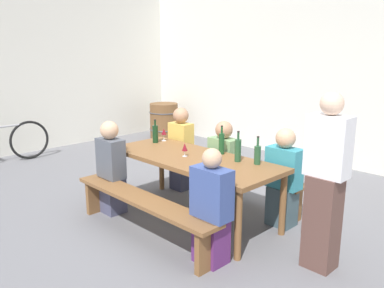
# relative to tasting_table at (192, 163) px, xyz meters

# --- Properties ---
(ground_plane) EXTENTS (24.00, 24.00, 0.00)m
(ground_plane) POSITION_rel_tasting_table_xyz_m (0.00, 0.00, -0.68)
(ground_plane) COLOR slate
(back_wall) EXTENTS (14.00, 0.20, 3.20)m
(back_wall) POSITION_rel_tasting_table_xyz_m (0.00, 3.35, 0.92)
(back_wall) COLOR silver
(back_wall) RESTS_ON ground
(side_wall) EXTENTS (0.20, 7.10, 3.20)m
(side_wall) POSITION_rel_tasting_table_xyz_m (-4.51, 0.00, 0.92)
(side_wall) COLOR silver
(side_wall) RESTS_ON ground
(tasting_table) EXTENTS (2.16, 0.87, 0.75)m
(tasting_table) POSITION_rel_tasting_table_xyz_m (0.00, 0.00, 0.00)
(tasting_table) COLOR brown
(tasting_table) RESTS_ON ground
(bench_near) EXTENTS (2.06, 0.30, 0.45)m
(bench_near) POSITION_rel_tasting_table_xyz_m (0.00, -0.74, -0.32)
(bench_near) COLOR brown
(bench_near) RESTS_ON ground
(bench_far) EXTENTS (2.06, 0.30, 0.45)m
(bench_far) POSITION_rel_tasting_table_xyz_m (0.00, 0.74, -0.32)
(bench_far) COLOR brown
(bench_far) RESTS_ON ground
(wine_bottle_0) EXTENTS (0.08, 0.08, 0.31)m
(wine_bottle_0) POSITION_rel_tasting_table_xyz_m (-0.84, 0.15, 0.19)
(wine_bottle_0) COLOR #143319
(wine_bottle_0) RESTS_ON tasting_table
(wine_bottle_1) EXTENTS (0.07, 0.07, 0.31)m
(wine_bottle_1) POSITION_rel_tasting_table_xyz_m (0.71, 0.29, 0.18)
(wine_bottle_1) COLOR #234C2D
(wine_bottle_1) RESTS_ON tasting_table
(wine_bottle_2) EXTENTS (0.07, 0.07, 0.34)m
(wine_bottle_2) POSITION_rel_tasting_table_xyz_m (0.49, 0.22, 0.20)
(wine_bottle_2) COLOR #234C2D
(wine_bottle_2) RESTS_ON tasting_table
(wine_bottle_3) EXTENTS (0.07, 0.07, 0.34)m
(wine_bottle_3) POSITION_rel_tasting_table_xyz_m (0.16, 0.33, 0.20)
(wine_bottle_3) COLOR #194723
(wine_bottle_3) RESTS_ON tasting_table
(wine_glass_0) EXTENTS (0.07, 0.07, 0.18)m
(wine_glass_0) POSITION_rel_tasting_table_xyz_m (0.33, -0.05, 0.20)
(wine_glass_0) COLOR silver
(wine_glass_0) RESTS_ON tasting_table
(wine_glass_1) EXTENTS (0.07, 0.07, 0.16)m
(wine_glass_1) POSITION_rel_tasting_table_xyz_m (-0.07, -0.05, 0.18)
(wine_glass_1) COLOR silver
(wine_glass_1) RESTS_ON tasting_table
(wine_glass_2) EXTENTS (0.07, 0.07, 0.17)m
(wine_glass_2) POSITION_rel_tasting_table_xyz_m (-0.84, 0.29, 0.20)
(wine_glass_2) COLOR silver
(wine_glass_2) RESTS_ON tasting_table
(seated_guest_near_0) EXTENTS (0.35, 0.24, 1.14)m
(seated_guest_near_0) POSITION_rel_tasting_table_xyz_m (-0.79, -0.59, -0.13)
(seated_guest_near_0) COLOR #474964
(seated_guest_near_0) RESTS_ON ground
(seated_guest_near_1) EXTENTS (0.38, 0.24, 1.11)m
(seated_guest_near_1) POSITION_rel_tasting_table_xyz_m (0.85, -0.59, -0.16)
(seated_guest_near_1) COLOR #582764
(seated_guest_near_1) RESTS_ON ground
(seated_guest_far_0) EXTENTS (0.33, 0.24, 1.18)m
(seated_guest_far_0) POSITION_rel_tasting_table_xyz_m (-0.82, 0.59, -0.10)
(seated_guest_far_0) COLOR #363952
(seated_guest_far_0) RESTS_ON ground
(seated_guest_far_1) EXTENTS (0.38, 0.24, 1.09)m
(seated_guest_far_1) POSITION_rel_tasting_table_xyz_m (-0.03, 0.59, -0.15)
(seated_guest_far_1) COLOR #3E5950
(seated_guest_far_1) RESTS_ON ground
(seated_guest_far_2) EXTENTS (0.39, 0.24, 1.12)m
(seated_guest_far_2) POSITION_rel_tasting_table_xyz_m (0.86, 0.59, -0.14)
(seated_guest_far_2) COLOR #3E555D
(seated_guest_far_2) RESTS_ON ground
(standing_host) EXTENTS (0.36, 0.24, 1.61)m
(standing_host) POSITION_rel_tasting_table_xyz_m (1.61, 0.07, 0.11)
(standing_host) COLOR brown
(standing_host) RESTS_ON ground
(wine_barrel) EXTENTS (0.66, 0.66, 0.77)m
(wine_barrel) POSITION_rel_tasting_table_xyz_m (-3.59, 2.62, -0.29)
(wine_barrel) COLOR brown
(wine_barrel) RESTS_ON ground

